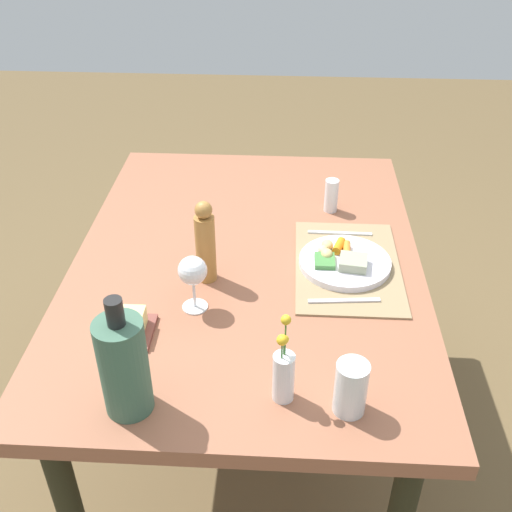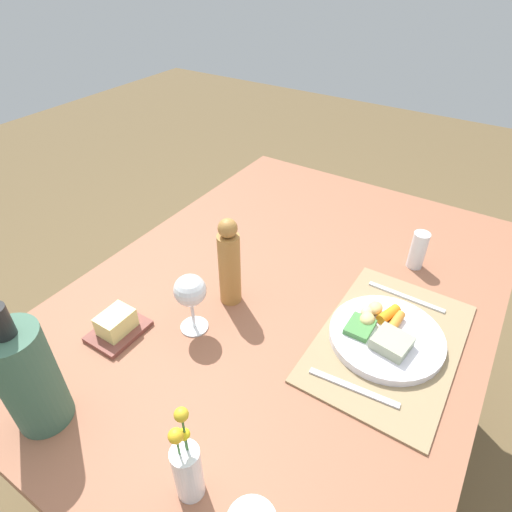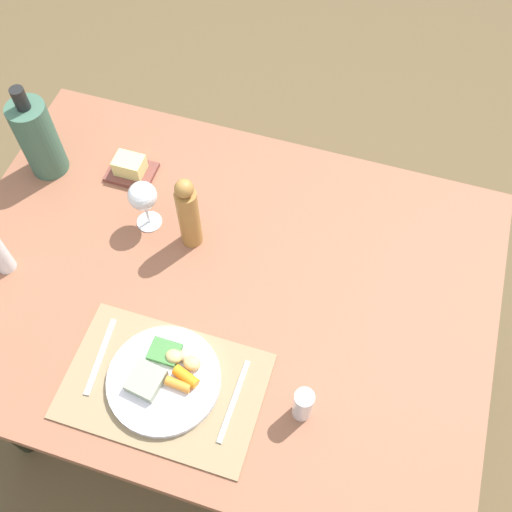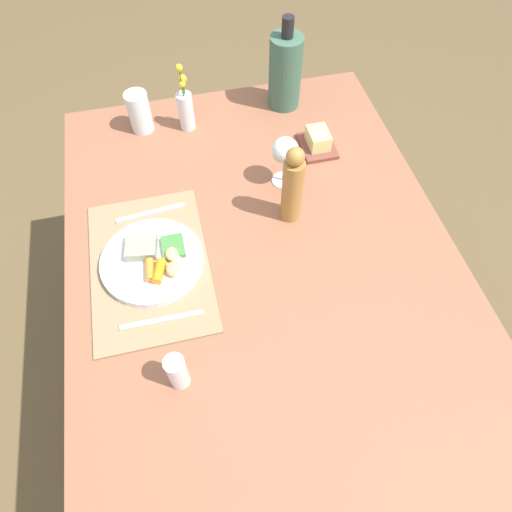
# 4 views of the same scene
# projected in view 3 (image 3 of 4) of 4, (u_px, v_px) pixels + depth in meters

# --- Properties ---
(ground_plane) EXTENTS (8.00, 8.00, 0.00)m
(ground_plane) POSITION_uv_depth(u_px,v_px,m) (229.00, 384.00, 2.17)
(ground_plane) COLOR brown
(dining_table) EXTENTS (1.37, 1.00, 0.77)m
(dining_table) POSITION_uv_depth(u_px,v_px,m) (219.00, 298.00, 1.58)
(dining_table) COLOR #93593F
(dining_table) RESTS_ON ground_plane
(placemat) EXTENTS (0.45, 0.29, 0.01)m
(placemat) POSITION_uv_depth(u_px,v_px,m) (164.00, 386.00, 1.36)
(placemat) COLOR #927A56
(placemat) RESTS_ON dining_table
(dinner_plate) EXTENTS (0.26, 0.26, 0.05)m
(dinner_plate) POSITION_uv_depth(u_px,v_px,m) (164.00, 378.00, 1.36)
(dinner_plate) COLOR white
(dinner_plate) RESTS_ON placemat
(fork) EXTENTS (0.03, 0.19, 0.00)m
(fork) POSITION_uv_depth(u_px,v_px,m) (101.00, 356.00, 1.39)
(fork) COLOR silver
(fork) RESTS_ON placemat
(knife) EXTENTS (0.02, 0.20, 0.00)m
(knife) POSITION_uv_depth(u_px,v_px,m) (234.00, 401.00, 1.34)
(knife) COLOR silver
(knife) RESTS_ON placemat
(pepper_mill) EXTENTS (0.05, 0.05, 0.24)m
(pepper_mill) POSITION_uv_depth(u_px,v_px,m) (188.00, 214.00, 1.47)
(pepper_mill) COLOR #AB7638
(pepper_mill) RESTS_ON dining_table
(salt_shaker) EXTENTS (0.04, 0.04, 0.11)m
(salt_shaker) POSITION_uv_depth(u_px,v_px,m) (303.00, 405.00, 1.29)
(salt_shaker) COLOR white
(salt_shaker) RESTS_ON dining_table
(cooler_bottle) EXTENTS (0.10, 0.10, 0.29)m
(cooler_bottle) POSITION_uv_depth(u_px,v_px,m) (38.00, 138.00, 1.59)
(cooler_bottle) COLOR #3D634E
(cooler_bottle) RESTS_ON dining_table
(butter_dish) EXTENTS (0.13, 0.10, 0.06)m
(butter_dish) POSITION_uv_depth(u_px,v_px,m) (130.00, 168.00, 1.66)
(butter_dish) COLOR brown
(butter_dish) RESTS_ON dining_table
(wine_glass) EXTENTS (0.07, 0.07, 0.16)m
(wine_glass) POSITION_uv_depth(u_px,v_px,m) (143.00, 197.00, 1.50)
(wine_glass) COLOR white
(wine_glass) RESTS_ON dining_table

